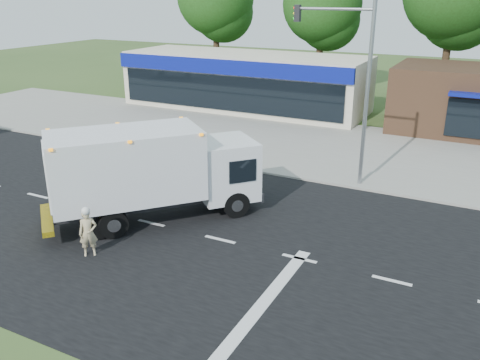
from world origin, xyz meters
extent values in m
plane|color=#385123|center=(0.00, 0.00, 0.00)|extent=(120.00, 120.00, 0.00)
cube|color=black|center=(0.00, 0.00, 0.00)|extent=(60.00, 14.00, 0.02)
cube|color=gray|center=(0.00, 8.20, 0.06)|extent=(60.00, 2.40, 0.12)
cube|color=gray|center=(0.00, 14.00, 0.01)|extent=(60.00, 9.00, 0.02)
cube|color=silver|center=(-9.00, 0.00, 0.02)|extent=(1.20, 0.15, 0.01)
cube|color=silver|center=(-6.00, 0.00, 0.02)|extent=(1.20, 0.15, 0.01)
cube|color=silver|center=(-3.00, 0.00, 0.02)|extent=(1.20, 0.15, 0.01)
cube|color=silver|center=(0.00, 0.00, 0.02)|extent=(1.20, 0.15, 0.01)
cube|color=silver|center=(3.00, 0.00, 0.02)|extent=(1.20, 0.15, 0.01)
cube|color=silver|center=(6.00, 0.00, 0.02)|extent=(1.20, 0.15, 0.01)
cube|color=silver|center=(3.00, -3.00, 0.02)|extent=(0.40, 7.00, 0.01)
cube|color=black|center=(-3.78, -0.26, 0.76)|extent=(4.43, 4.82, 0.38)
cube|color=white|center=(-1.22, 2.65, 1.69)|extent=(3.21, 3.19, 2.29)
cube|color=black|center=(-0.54, 3.43, 1.91)|extent=(1.67, 1.49, 0.98)
cube|color=white|center=(-3.78, -0.26, 2.29)|extent=(5.57, 5.83, 2.57)
cube|color=silver|center=(-5.60, -2.33, 2.24)|extent=(1.68, 1.49, 2.07)
cube|color=yellow|center=(-5.73, -2.47, 0.60)|extent=(2.22, 2.02, 0.20)
cube|color=orange|center=(-3.78, -0.26, 3.55)|extent=(5.46, 5.69, 0.09)
cylinder|color=black|center=(-1.97, 3.38, 0.52)|extent=(0.94, 1.00, 1.05)
cylinder|color=black|center=(-0.41, 2.01, 0.52)|extent=(0.94, 1.00, 1.05)
cylinder|color=black|center=(-5.11, -0.11, 0.52)|extent=(0.94, 1.00, 1.05)
cylinder|color=black|center=(-3.47, -1.56, 0.52)|extent=(0.94, 1.00, 1.05)
imported|color=tan|center=(-3.33, -2.94, 0.82)|extent=(0.70, 0.69, 1.64)
sphere|color=white|center=(-3.33, -2.94, 1.61)|extent=(0.28, 0.28, 0.28)
cube|color=beige|center=(-9.00, 20.00, 2.00)|extent=(18.00, 6.00, 4.00)
cube|color=navy|center=(-9.00, 16.95, 3.40)|extent=(18.00, 0.30, 1.00)
cube|color=black|center=(-9.00, 16.95, 1.60)|extent=(17.00, 0.12, 2.40)
cube|color=#382316|center=(7.00, 20.00, 2.00)|extent=(10.00, 6.00, 4.00)
cube|color=navy|center=(7.00, 16.90, 2.90)|extent=(3.00, 1.20, 0.20)
cube|color=black|center=(7.00, 16.95, 1.50)|extent=(3.00, 0.12, 2.20)
cylinder|color=gray|center=(3.00, 7.60, 4.00)|extent=(0.18, 0.18, 8.00)
cylinder|color=gray|center=(1.30, 7.60, 7.60)|extent=(3.40, 0.12, 0.12)
cube|color=black|center=(-0.30, 7.60, 7.40)|extent=(0.25, 0.25, 0.70)
cylinder|color=#332114|center=(-16.00, 28.00, 3.67)|extent=(0.56, 0.56, 7.35)
sphere|color=#1D3F12|center=(-15.50, 28.50, 6.51)|extent=(5.46, 5.46, 5.46)
cylinder|color=#332114|center=(-6.00, 28.00, 3.43)|extent=(0.56, 0.56, 6.86)
sphere|color=#1D3F12|center=(-6.00, 28.00, 7.35)|extent=(6.47, 6.47, 6.47)
sphere|color=#1D3F12|center=(-5.50, 28.50, 6.08)|extent=(5.10, 5.10, 5.10)
cylinder|color=#332114|center=(4.00, 28.00, 3.92)|extent=(0.56, 0.56, 7.84)
sphere|color=#1D3F12|center=(4.50, 28.50, 6.94)|extent=(5.82, 5.82, 5.82)
camera|label=1|loc=(7.99, -14.06, 8.30)|focal=38.00mm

